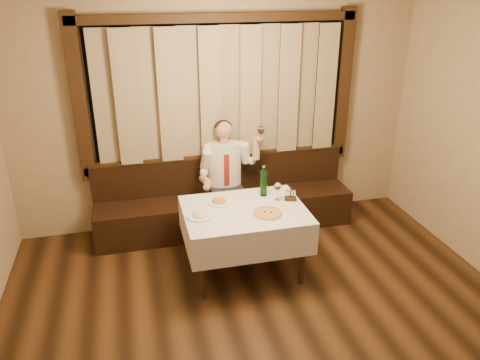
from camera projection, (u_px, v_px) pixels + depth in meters
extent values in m
cube|color=silver|center=(324.00, 10.00, 2.52)|extent=(5.00, 6.00, 0.01)
cube|color=tan|center=(219.00, 116.00, 5.75)|extent=(5.00, 0.01, 2.80)
cube|color=black|center=(219.00, 92.00, 5.61)|extent=(3.00, 0.02, 1.60)
cube|color=orange|center=(162.00, 120.00, 5.57)|extent=(0.50, 0.01, 0.40)
cube|color=black|center=(220.00, 159.00, 5.92)|extent=(3.30, 0.12, 0.10)
cube|color=black|center=(218.00, 18.00, 5.24)|extent=(3.30, 0.12, 0.10)
cube|color=black|center=(79.00, 100.00, 5.23)|extent=(0.16, 0.12, 1.90)
cube|color=black|center=(343.00, 86.00, 5.93)|extent=(0.16, 0.12, 1.90)
cube|color=#998562|center=(220.00, 94.00, 5.52)|extent=(2.90, 0.08, 1.55)
cube|color=black|center=(225.00, 212.00, 5.93)|extent=(3.20, 0.60, 0.45)
cube|color=black|center=(221.00, 172.00, 5.97)|extent=(3.20, 0.12, 0.45)
cube|color=black|center=(221.00, 154.00, 5.87)|extent=(3.20, 0.14, 0.04)
cylinder|color=black|center=(202.00, 268.00, 4.56)|extent=(0.06, 0.06, 0.71)
cylinder|color=black|center=(302.00, 254.00, 4.79)|extent=(0.06, 0.06, 0.71)
cylinder|color=black|center=(191.00, 231.00, 5.22)|extent=(0.06, 0.06, 0.71)
cylinder|color=black|center=(280.00, 221.00, 5.45)|extent=(0.06, 0.06, 0.71)
cube|color=black|center=(245.00, 211.00, 4.86)|extent=(1.20, 0.90, 0.04)
cube|color=silver|center=(245.00, 209.00, 4.85)|extent=(1.26, 0.96, 0.01)
cube|color=silver|center=(257.00, 248.00, 4.49)|extent=(1.26, 0.01, 0.35)
cube|color=silver|center=(234.00, 204.00, 5.35)|extent=(1.26, 0.01, 0.35)
cube|color=silver|center=(185.00, 231.00, 4.78)|extent=(0.01, 0.96, 0.35)
cube|color=silver|center=(301.00, 217.00, 5.06)|extent=(0.01, 0.96, 0.35)
cylinder|color=white|center=(268.00, 214.00, 4.74)|extent=(0.30, 0.30, 0.01)
cylinder|color=#C4571D|center=(268.00, 213.00, 4.73)|extent=(0.28, 0.28, 0.01)
torus|color=tan|center=(268.00, 213.00, 4.73)|extent=(0.29, 0.29, 0.02)
sphere|color=black|center=(265.00, 212.00, 4.74)|extent=(0.02, 0.02, 0.02)
sphere|color=black|center=(271.00, 212.00, 4.73)|extent=(0.02, 0.02, 0.02)
cylinder|color=white|center=(219.00, 202.00, 4.98)|extent=(0.26, 0.26, 0.02)
ellipsoid|color=#C0571E|center=(219.00, 198.00, 4.97)|extent=(0.16, 0.16, 0.07)
cylinder|color=white|center=(200.00, 216.00, 4.70)|extent=(0.28, 0.28, 0.02)
ellipsoid|color=beige|center=(200.00, 211.00, 4.68)|extent=(0.17, 0.17, 0.08)
cylinder|color=#0E4314|center=(264.00, 184.00, 5.10)|extent=(0.08, 0.08, 0.28)
cylinder|color=#0E4314|center=(264.00, 170.00, 5.03)|extent=(0.03, 0.03, 0.07)
cylinder|color=silver|center=(264.00, 167.00, 5.02)|extent=(0.03, 0.03, 0.01)
cylinder|color=white|center=(277.00, 200.00, 5.04)|extent=(0.07, 0.07, 0.01)
cylinder|color=white|center=(277.00, 195.00, 5.01)|extent=(0.01, 0.01, 0.11)
ellipsoid|color=white|center=(278.00, 187.00, 4.97)|extent=(0.08, 0.08, 0.09)
cube|color=black|center=(290.00, 198.00, 5.03)|extent=(0.14, 0.10, 0.04)
cube|color=black|center=(291.00, 193.00, 5.00)|extent=(0.04, 0.06, 0.09)
cylinder|color=white|center=(287.00, 194.00, 5.02)|extent=(0.03, 0.03, 0.07)
cylinder|color=silver|center=(287.00, 191.00, 5.00)|extent=(0.04, 0.04, 0.01)
cylinder|color=white|center=(294.00, 195.00, 5.01)|extent=(0.03, 0.03, 0.07)
cylinder|color=silver|center=(294.00, 191.00, 4.99)|extent=(0.04, 0.04, 0.01)
cube|color=black|center=(227.00, 194.00, 5.71)|extent=(0.39, 0.44, 0.16)
cube|color=black|center=(223.00, 226.00, 5.61)|extent=(0.11, 0.12, 0.45)
cube|color=black|center=(240.00, 224.00, 5.66)|extent=(0.11, 0.12, 0.45)
ellipsoid|color=white|center=(224.00, 164.00, 5.70)|extent=(0.41, 0.26, 0.53)
cube|color=maroon|center=(227.00, 170.00, 5.59)|extent=(0.06, 0.01, 0.39)
cylinder|color=tan|center=(224.00, 140.00, 5.58)|extent=(0.10, 0.10, 0.08)
sphere|color=tan|center=(224.00, 130.00, 5.53)|extent=(0.21, 0.21, 0.21)
ellipsoid|color=black|center=(223.00, 127.00, 5.54)|extent=(0.21, 0.21, 0.16)
sphere|color=white|center=(208.00, 148.00, 5.57)|extent=(0.13, 0.13, 0.13)
sphere|color=white|center=(240.00, 146.00, 5.66)|extent=(0.13, 0.13, 0.13)
sphere|color=tan|center=(206.00, 188.00, 5.32)|extent=(0.08, 0.08, 0.08)
sphere|color=tan|center=(260.00, 139.00, 5.50)|extent=(0.09, 0.09, 0.09)
cylinder|color=white|center=(260.00, 136.00, 5.46)|extent=(0.01, 0.01, 0.11)
ellipsoid|color=white|center=(260.00, 129.00, 5.43)|extent=(0.08, 0.08, 0.10)
ellipsoid|color=#4C070F|center=(260.00, 131.00, 5.43)|extent=(0.07, 0.07, 0.06)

